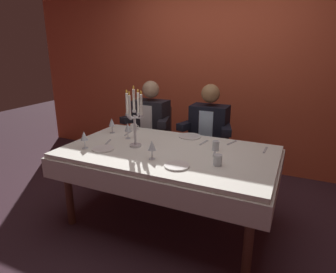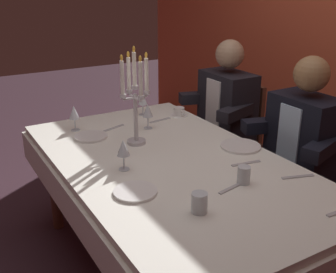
# 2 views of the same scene
# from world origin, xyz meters

# --- Properties ---
(ground_plane) EXTENTS (12.00, 12.00, 0.00)m
(ground_plane) POSITION_xyz_m (0.00, 0.00, 0.00)
(ground_plane) COLOR #3D2630
(back_wall) EXTENTS (6.00, 0.12, 2.70)m
(back_wall) POSITION_xyz_m (0.00, 1.66, 1.35)
(back_wall) COLOR #D35434
(back_wall) RESTS_ON ground_plane
(dining_table) EXTENTS (1.94, 1.14, 0.74)m
(dining_table) POSITION_xyz_m (0.00, 0.00, 0.62)
(dining_table) COLOR white
(dining_table) RESTS_ON ground_plane
(candelabra) EXTENTS (0.19, 0.19, 0.57)m
(candelabra) POSITION_xyz_m (-0.32, -0.05, 1.01)
(candelabra) COLOR silver
(candelabra) RESTS_ON dining_table
(dinner_plate_0) EXTENTS (0.23, 0.23, 0.01)m
(dinner_plate_0) POSITION_xyz_m (0.04, 0.44, 0.75)
(dinner_plate_0) COLOR white
(dinner_plate_0) RESTS_ON dining_table
(dinner_plate_1) EXTENTS (0.20, 0.20, 0.01)m
(dinner_plate_1) POSITION_xyz_m (0.22, -0.32, 0.75)
(dinner_plate_1) COLOR white
(dinner_plate_1) RESTS_ON dining_table
(dinner_plate_2) EXTENTS (0.20, 0.20, 0.01)m
(dinner_plate_2) POSITION_xyz_m (-0.54, -0.24, 0.75)
(dinner_plate_2) COLOR white
(dinner_plate_2) RESTS_ON dining_table
(wine_glass_0) EXTENTS (0.07, 0.07, 0.16)m
(wine_glass_0) POSITION_xyz_m (-0.03, -0.26, 0.85)
(wine_glass_0) COLOR silver
(wine_glass_0) RESTS_ON dining_table
(wine_glass_1) EXTENTS (0.07, 0.07, 0.16)m
(wine_glass_1) POSITION_xyz_m (-0.71, -0.28, 0.85)
(wine_glass_1) COLOR silver
(wine_glass_1) RESTS_ON dining_table
(wine_glass_2) EXTENTS (0.07, 0.07, 0.16)m
(wine_glass_2) POSITION_xyz_m (-0.78, 0.23, 0.86)
(wine_glass_2) COLOR silver
(wine_glass_2) RESTS_ON dining_table
(wine_glass_3) EXTENTS (0.07, 0.07, 0.16)m
(wine_glass_3) POSITION_xyz_m (-0.51, 0.13, 0.86)
(wine_glass_3) COLOR silver
(wine_glass_3) RESTS_ON dining_table
(water_tumbler_0) EXTENTS (0.07, 0.07, 0.09)m
(water_tumbler_0) POSITION_xyz_m (0.51, -0.16, 0.78)
(water_tumbler_0) COLOR silver
(water_tumbler_0) RESTS_ON dining_table
(water_tumbler_1) EXTENTS (0.06, 0.06, 0.09)m
(water_tumbler_1) POSITION_xyz_m (0.40, 0.17, 0.78)
(water_tumbler_1) COLOR silver
(water_tumbler_1) RESTS_ON dining_table
(coffee_cup_0) EXTENTS (0.13, 0.12, 0.06)m
(coffee_cup_0) POSITION_xyz_m (-0.63, 0.45, 0.77)
(coffee_cup_0) COLOR white
(coffee_cup_0) RESTS_ON dining_table
(fork_0) EXTENTS (0.07, 0.17, 0.01)m
(fork_0) POSITION_xyz_m (-0.62, -0.06, 0.74)
(fork_0) COLOR #B7B7BC
(fork_0) RESTS_ON dining_table
(fork_1) EXTENTS (0.04, 0.17, 0.01)m
(fork_1) POSITION_xyz_m (0.23, 0.32, 0.74)
(fork_1) COLOR #B7B7BC
(fork_1) RESTS_ON dining_table
(fork_2) EXTENTS (0.02, 0.17, 0.01)m
(fork_2) POSITION_xyz_m (0.81, 0.36, 0.74)
(fork_2) COLOR #B7B7BC
(fork_2) RESTS_ON dining_table
(fork_3) EXTENTS (0.07, 0.17, 0.01)m
(fork_3) POSITION_xyz_m (0.49, 0.44, 0.74)
(fork_3) COLOR #B7B7BC
(fork_3) RESTS_ON dining_table
(spoon_4) EXTENTS (0.05, 0.17, 0.01)m
(spoon_4) POSITION_xyz_m (0.41, 0.09, 0.74)
(spoon_4) COLOR #B7B7BC
(spoon_4) RESTS_ON dining_table
(spoon_5) EXTENTS (0.04, 0.17, 0.01)m
(spoon_5) POSITION_xyz_m (-0.60, 0.28, 0.74)
(spoon_5) COLOR #B7B7BC
(spoon_5) RESTS_ON dining_table
(seated_diner_0) EXTENTS (0.63, 0.48, 1.24)m
(seated_diner_0) POSITION_xyz_m (-0.64, 0.89, 0.74)
(seated_diner_0) COLOR brown
(seated_diner_0) RESTS_ON ground_plane
(seated_diner_1) EXTENTS (0.63, 0.48, 1.24)m
(seated_diner_1) POSITION_xyz_m (0.12, 0.89, 0.74)
(seated_diner_1) COLOR brown
(seated_diner_1) RESTS_ON ground_plane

